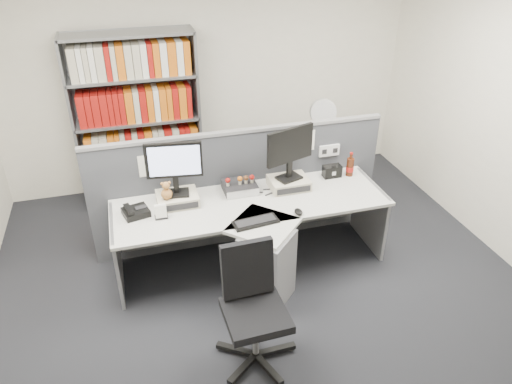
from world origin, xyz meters
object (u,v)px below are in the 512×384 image
object	(u,v)px
desk_calendar	(161,213)
cola_bottle	(350,167)
shelving_unit	(138,123)
office_chair	(253,304)
monitor_right	(290,149)
desk	(258,238)
desktop_pc	(240,187)
keyboard	(256,222)
filing_cabinet	(319,166)
monitor_left	(174,164)
desk_fan	(323,115)
speaker	(332,171)
desk_phone	(135,212)
mouse	(298,212)

from	to	relation	value
desk_calendar	cola_bottle	size ratio (longest dim) A/B	0.52
shelving_unit	office_chair	bearing A→B (deg)	-77.63
monitor_right	desk_calendar	bearing A→B (deg)	-170.73
desk	desktop_pc	distance (m)	0.55
monitor_right	desk	bearing A→B (deg)	-138.25
desktop_pc	office_chair	bearing A→B (deg)	-100.31
keyboard	filing_cabinet	xyz separation A→B (m)	(1.26, 1.54, -0.38)
monitor_left	desk_fan	size ratio (longest dim) A/B	1.01
desk	shelving_unit	distance (m)	2.12
shelving_unit	filing_cabinet	size ratio (longest dim) A/B	2.86
cola_bottle	filing_cabinet	bearing A→B (deg)	85.13
desk_calendar	shelving_unit	size ratio (longest dim) A/B	0.07
filing_cabinet	office_chair	xyz separation A→B (m)	(-1.50, -2.30, 0.17)
monitor_left	speaker	size ratio (longest dim) A/B	2.80
speaker	cola_bottle	size ratio (longest dim) A/B	0.72
speaker	keyboard	bearing A→B (deg)	-148.19
desk	office_chair	xyz separation A→B (m)	(-0.30, -0.90, 0.07)
desk	desk_calendar	size ratio (longest dim) A/B	19.34
desk_phone	shelving_unit	world-z (taller)	shelving_unit
cola_bottle	shelving_unit	size ratio (longest dim) A/B	0.13
desk_calendar	speaker	xyz separation A→B (m)	(1.78, 0.30, 0.01)
desktop_pc	shelving_unit	xyz separation A→B (m)	(-0.85, 1.40, 0.21)
desk_calendar	cola_bottle	world-z (taller)	cola_bottle
speaker	cola_bottle	world-z (taller)	cola_bottle
keyboard	mouse	world-z (taller)	mouse
desk	shelving_unit	world-z (taller)	shelving_unit
desktop_pc	desk_fan	world-z (taller)	desk_fan
desk_phone	desk_fan	xyz separation A→B (m)	(2.26, 1.11, 0.27)
monitor_right	keyboard	size ratio (longest dim) A/B	1.27
mouse	monitor_left	bearing A→B (deg)	154.90
desk_phone	desk_calendar	bearing A→B (deg)	-26.64
desk_calendar	desk_fan	world-z (taller)	desk_fan
desktop_pc	speaker	size ratio (longest dim) A/B	1.72
monitor_left	desk_calendar	world-z (taller)	monitor_left
keyboard	desktop_pc	bearing A→B (deg)	89.46
mouse	filing_cabinet	distance (m)	1.76
shelving_unit	office_chair	world-z (taller)	shelving_unit
monitor_right	keyboard	bearing A→B (deg)	-133.13
cola_bottle	desk_fan	bearing A→B (deg)	85.13
keyboard	shelving_unit	distance (m)	2.17
filing_cabinet	office_chair	distance (m)	2.75
mouse	desktop_pc	bearing A→B (deg)	126.81
monitor_left	desk_fan	distance (m)	2.13
shelving_unit	office_chair	xyz separation A→B (m)	(0.60, -2.75, -0.45)
desk	keyboard	distance (m)	0.31
desktop_pc	shelving_unit	size ratio (longest dim) A/B	0.16
monitor_right	desk_calendar	xyz separation A→B (m)	(-1.28, -0.21, -0.36)
desk	filing_cabinet	distance (m)	1.85
desk_calendar	desk_fan	bearing A→B (deg)	30.89
keyboard	monitor_right	bearing A→B (deg)	46.87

